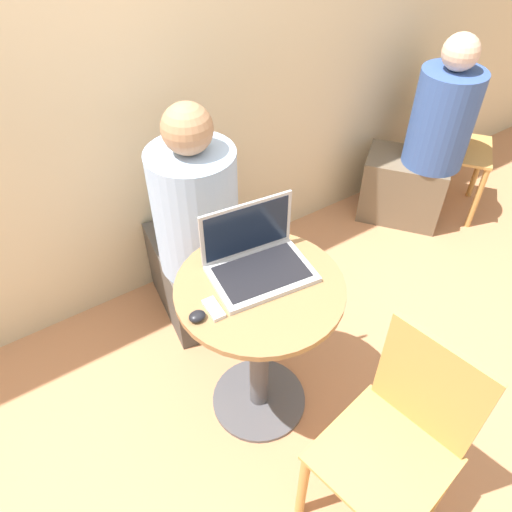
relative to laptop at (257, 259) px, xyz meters
The scene contains 10 objects.
ground_plane 0.83m from the laptop, 116.38° to the right, with size 12.00×12.00×0.00m, color tan.
back_wall 1.05m from the laptop, 92.38° to the left, with size 7.00×0.05×2.60m.
round_table 0.33m from the laptop, 116.38° to the right, with size 0.63×0.63×0.78m.
laptop is the anchor object (origin of this frame).
cell_phone 0.26m from the laptop, 159.46° to the right, with size 0.05×0.10×0.02m.
computer_mouse 0.32m from the laptop, 163.10° to the right, with size 0.06×0.05×0.03m.
chair_empty 0.80m from the laptop, 82.30° to the right, with size 0.47×0.47×0.90m.
person_seated 0.62m from the laptop, 89.62° to the left, with size 0.43×0.61×1.25m.
chair_background 1.93m from the laptop, 16.57° to the left, with size 0.56×0.56×0.87m.
person_background 1.69m from the laptop, 18.85° to the left, with size 0.58×0.61×1.20m.
Camera 1 is at (-0.70, -1.04, 2.09)m, focal length 35.00 mm.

